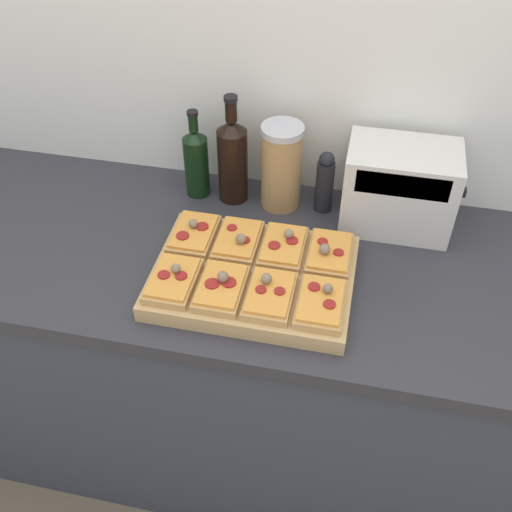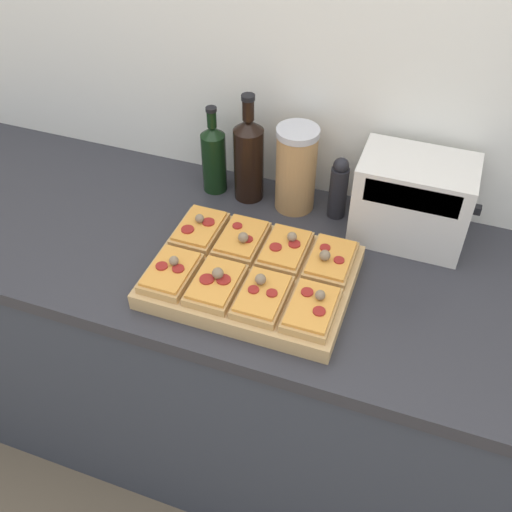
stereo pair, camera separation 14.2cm
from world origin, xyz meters
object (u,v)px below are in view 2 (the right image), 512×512
Objects in this scene: olive_oil_bottle at (214,157)px; grain_jar_tall at (296,169)px; wine_bottle at (249,157)px; toaster_oven at (412,200)px; cutting_board at (252,277)px; pepper_mill at (339,188)px.

olive_oil_bottle is 1.07× the size of grain_jar_tall.
toaster_oven is (0.45, -0.02, -0.01)m from wine_bottle.
cutting_board is 1.95× the size of grain_jar_tall.
toaster_oven is at bearing -6.35° from pepper_mill.
grain_jar_tall is at bearing 176.06° from toaster_oven.
toaster_oven is (0.32, 0.30, 0.09)m from cutting_board.
olive_oil_bottle is 0.83× the size of wine_bottle.
olive_oil_bottle is 0.24m from grain_jar_tall.
cutting_board is at bearing -54.66° from olive_oil_bottle.
wine_bottle is 0.26m from pepper_mill.
wine_bottle reaches higher than pepper_mill.
cutting_board is 0.37m from wine_bottle.
wine_bottle is at bearing 177.24° from toaster_oven.
grain_jar_tall is at bearing 0.00° from olive_oil_bottle.
grain_jar_tall is (0.24, 0.00, 0.02)m from olive_oil_bottle.
wine_bottle is (-0.13, 0.33, 0.11)m from cutting_board.
pepper_mill is at bearing 173.65° from toaster_oven.
grain_jar_tall is 1.34× the size of pepper_mill.
wine_bottle is 1.72× the size of pepper_mill.
pepper_mill is at bearing -0.00° from olive_oil_bottle.
toaster_oven is (0.31, -0.02, -0.01)m from grain_jar_tall.
olive_oil_bottle reaches higher than toaster_oven.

